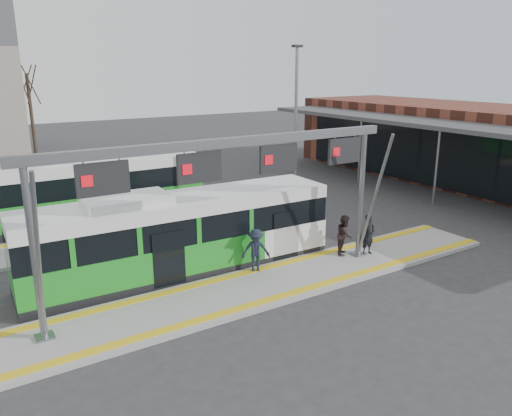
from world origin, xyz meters
The scene contains 14 objects.
ground centered at (0.00, 0.00, 0.00)m, with size 120.00×120.00×0.00m, color #2D2D30.
platform_main centered at (0.00, 0.00, 0.07)m, with size 22.00×3.00×0.15m, color gray.
platform_second centered at (-4.00, 8.00, 0.07)m, with size 20.00×3.00×0.15m, color gray.
tactile_main centered at (0.00, 0.00, 0.16)m, with size 22.00×2.65×0.02m.
tactile_second centered at (-4.00, 9.15, 0.16)m, with size 20.00×0.35×0.02m.
gantry centered at (-0.35, 0.25, 4.30)m, with size 13.00×1.68×5.20m.
station_building centered at (21.83, 4.00, 2.53)m, with size 11.50×32.00×5.00m.
hero_bus centered at (-1.13, 2.88, 1.47)m, with size 11.77×2.84×3.22m.
bg_bus_green centered at (-2.73, 11.37, 1.52)m, with size 12.32×2.71×3.08m.
passenger_a centered at (5.88, 0.15, 0.98)m, with size 0.61×0.40×1.66m, color black.
passenger_b centered at (5.08, 0.68, 0.96)m, with size 0.79×0.62×1.63m, color black.
passenger_c centered at (1.09, 1.10, 0.97)m, with size 1.06×0.61×1.64m, color #1A202E.
tree_mid centered at (-1.34, 32.29, 6.01)m, with size 1.40×1.40×7.92m.
lamp_east centered at (6.58, 6.11, 4.49)m, with size 0.50×0.25×8.50m.
Camera 1 is at (-8.21, -13.48, 7.53)m, focal length 35.00 mm.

